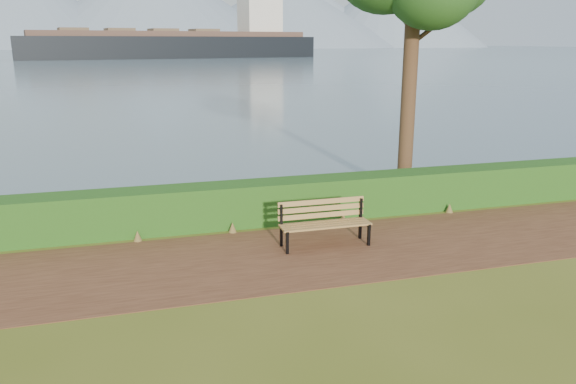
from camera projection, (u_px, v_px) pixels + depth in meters
name	position (u px, v px, depth m)	size (l,w,h in m)	color
ground	(306.00, 260.00, 11.22)	(140.00, 140.00, 0.00)	#535E1A
path	(301.00, 254.00, 11.49)	(40.00, 3.40, 0.01)	#4F2A1B
hedge	(273.00, 201.00, 13.50)	(32.00, 0.85, 1.00)	#1B4313
water	(130.00, 51.00, 252.61)	(700.00, 510.00, 0.00)	#485D73
mountains	(110.00, 5.00, 378.58)	(585.00, 190.00, 70.00)	gray
bench	(324.00, 220.00, 11.93)	(1.94, 0.58, 0.97)	black
cargo_ship	(184.00, 45.00, 146.04)	(76.77, 25.04, 23.03)	black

